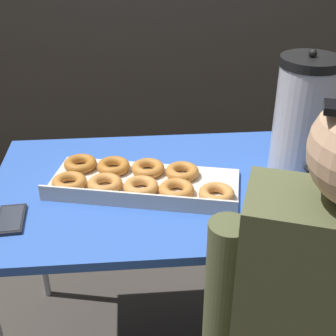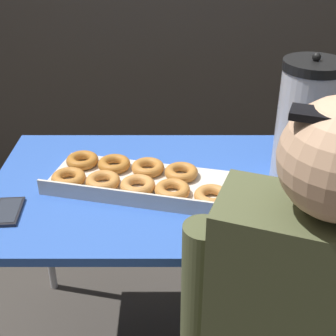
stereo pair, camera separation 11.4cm
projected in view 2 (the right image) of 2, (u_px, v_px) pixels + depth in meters
folding_table at (178, 198)px, 1.53m from camera, size 1.20×0.72×0.75m
donut_box at (139, 180)px, 1.49m from camera, size 0.64×0.38×0.05m
coffee_urn at (308, 123)px, 1.45m from camera, size 0.19×0.21×0.42m
cell_phone at (10, 211)px, 1.37m from camera, size 0.08×0.15×0.01m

